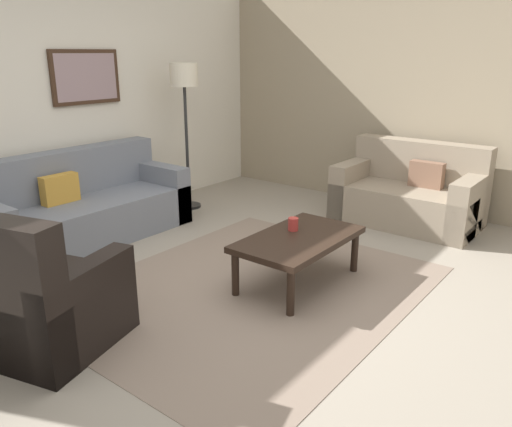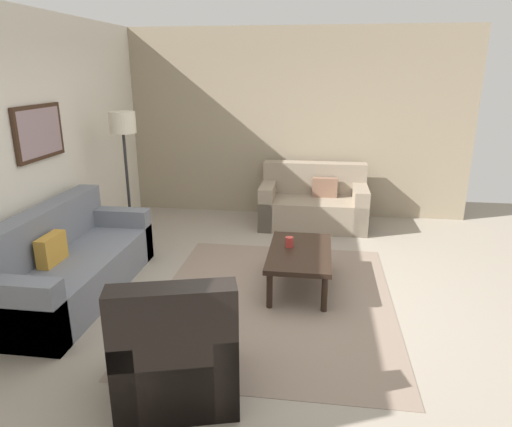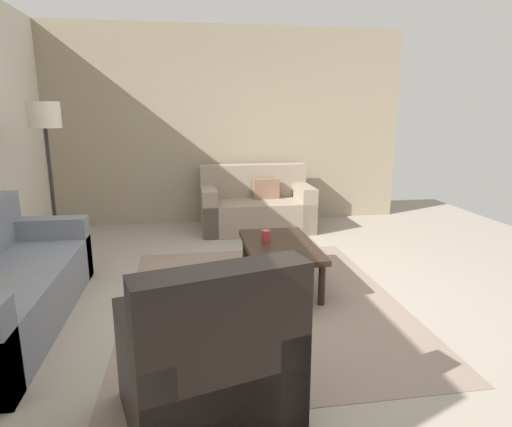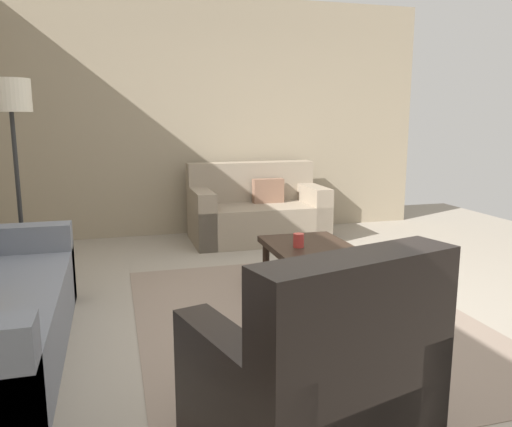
% 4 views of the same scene
% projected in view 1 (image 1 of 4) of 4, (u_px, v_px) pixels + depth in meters
% --- Properties ---
extents(ground_plane, '(8.00, 8.00, 0.00)m').
position_uv_depth(ground_plane, '(251.00, 289.00, 4.06)').
color(ground_plane, gray).
extents(rear_partition, '(6.00, 0.12, 2.80)m').
position_uv_depth(rear_partition, '(52.00, 96.00, 5.15)').
color(rear_partition, silver).
rests_on(rear_partition, ground_plane).
extents(stone_feature_panel, '(0.12, 5.20, 2.80)m').
position_uv_depth(stone_feature_panel, '(410.00, 90.00, 5.88)').
color(stone_feature_panel, gray).
rests_on(stone_feature_panel, ground_plane).
extents(area_rug, '(2.86, 2.32, 0.01)m').
position_uv_depth(area_rug, '(251.00, 289.00, 4.06)').
color(area_rug, gray).
rests_on(area_rug, ground_plane).
extents(couch_main, '(2.14, 0.86, 0.88)m').
position_uv_depth(couch_main, '(79.00, 210.00, 5.10)').
color(couch_main, slate).
rests_on(couch_main, ground_plane).
extents(couch_loveseat, '(0.87, 1.51, 0.88)m').
position_uv_depth(couch_loveseat, '(411.00, 195.00, 5.62)').
color(couch_loveseat, gray).
rests_on(couch_loveseat, ground_plane).
extents(armchair_leather, '(0.99, 0.99, 0.95)m').
position_uv_depth(armchair_leather, '(39.00, 305.00, 3.16)').
color(armchair_leather, black).
rests_on(armchair_leather, ground_plane).
extents(coffee_table, '(1.10, 0.64, 0.41)m').
position_uv_depth(coffee_table, '(299.00, 242.00, 4.07)').
color(coffee_table, black).
rests_on(coffee_table, ground_plane).
extents(cup, '(0.09, 0.09, 0.11)m').
position_uv_depth(cup, '(293.00, 224.00, 4.17)').
color(cup, '#B2332D').
rests_on(cup, coffee_table).
extents(lamp_standing, '(0.32, 0.32, 1.71)m').
position_uv_depth(lamp_standing, '(185.00, 90.00, 5.79)').
color(lamp_standing, black).
rests_on(lamp_standing, ground_plane).
extents(framed_artwork, '(0.81, 0.04, 0.56)m').
position_uv_depth(framed_artwork, '(86.00, 77.00, 5.32)').
color(framed_artwork, '#382316').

